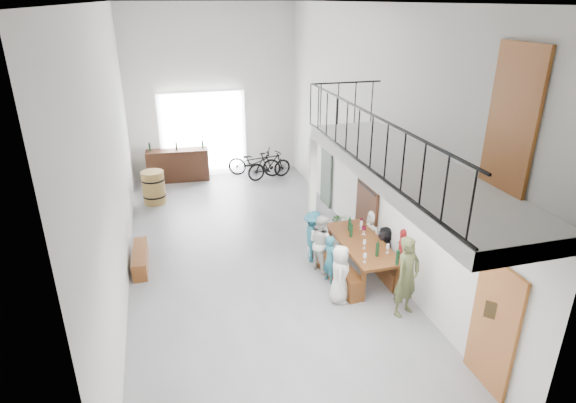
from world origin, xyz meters
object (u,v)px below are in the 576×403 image
object	(u,v)px
bench_inner	(335,268)
bicycle_near	(254,162)
side_bench	(140,259)
oak_barrel	(154,187)
tasting_table	(362,246)
serving_counter	(178,165)
host_standing	(407,277)

from	to	relation	value
bench_inner	bicycle_near	xyz separation A→B (m)	(-0.35, 6.83, 0.24)
side_bench	oak_barrel	xyz separation A→B (m)	(0.38, 3.69, 0.29)
tasting_table	serving_counter	size ratio (longest dim) A/B	1.11
bicycle_near	serving_counter	bearing A→B (deg)	106.98
serving_counter	host_standing	distance (m)	9.33
side_bench	oak_barrel	bearing A→B (deg)	84.15
tasting_table	host_standing	distance (m)	1.53
serving_counter	host_standing	xyz separation A→B (m)	(3.67, -8.57, 0.28)
host_standing	bicycle_near	distance (m)	8.44
bicycle_near	host_standing	bearing A→B (deg)	-150.00
side_bench	bicycle_near	world-z (taller)	bicycle_near
side_bench	bicycle_near	distance (m)	6.40
bicycle_near	tasting_table	bearing A→B (deg)	-150.19
bench_inner	bicycle_near	size ratio (longest dim) A/B	1.13
tasting_table	bicycle_near	distance (m)	6.91
bench_inner	side_bench	distance (m)	4.34
oak_barrel	host_standing	world-z (taller)	host_standing
oak_barrel	bench_inner	bearing A→B (deg)	-55.33
oak_barrel	side_bench	bearing A→B (deg)	-95.85
host_standing	bicycle_near	bearing A→B (deg)	73.99
tasting_table	oak_barrel	bearing A→B (deg)	128.36
host_standing	bicycle_near	size ratio (longest dim) A/B	0.89
tasting_table	serving_counter	world-z (taller)	serving_counter
serving_counter	bicycle_near	bearing A→B (deg)	-1.44
tasting_table	oak_barrel	size ratio (longest dim) A/B	2.27
tasting_table	bench_inner	bearing A→B (deg)	178.23
serving_counter	bicycle_near	world-z (taller)	serving_counter
host_standing	tasting_table	bearing A→B (deg)	74.84
side_bench	serving_counter	bearing A→B (deg)	77.72
bench_inner	oak_barrel	distance (m)	6.44
tasting_table	serving_counter	xyz separation A→B (m)	(-3.44, 7.06, -0.19)
oak_barrel	bicycle_near	distance (m)	3.65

